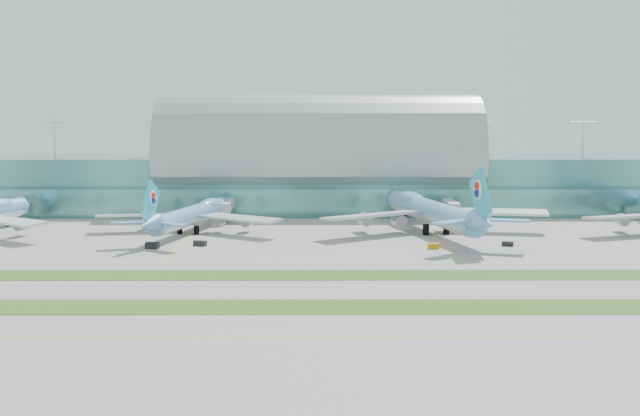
{
  "coord_description": "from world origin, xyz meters",
  "views": [
    {
      "loc": [
        -0.96,
        -173.55,
        35.23
      ],
      "look_at": [
        0.0,
        55.0,
        9.0
      ],
      "focal_mm": 45.0,
      "sensor_mm": 36.0,
      "label": 1
    }
  ],
  "objects": [
    {
      "name": "airliner_b",
      "position": [
        -38.73,
        68.54,
        5.72
      ],
      "size": [
        57.85,
        66.68,
        18.54
      ],
      "rotation": [
        0.0,
        0.0,
        -0.23
      ],
      "color": "#5F97D2",
      "rests_on": "ground"
    },
    {
      "name": "gse_d",
      "position": [
        -32.85,
        42.77,
        0.73
      ],
      "size": [
        3.86,
        2.71,
        1.47
      ],
      "primitive_type": "cube",
      "rotation": [
        0.0,
        0.0,
        -0.35
      ],
      "color": "black",
      "rests_on": "ground"
    },
    {
      "name": "grass_strip_far",
      "position": [
        0.0,
        2.0,
        0.04
      ],
      "size": [
        420.0,
        12.0,
        0.08
      ],
      "primitive_type": "cube",
      "color": "#2D591E",
      "rests_on": "ground"
    },
    {
      "name": "gse_f",
      "position": [
        51.15,
        42.04,
        0.63
      ],
      "size": [
        3.48,
        2.5,
        1.26
      ],
      "primitive_type": "cube",
      "rotation": [
        0.0,
        0.0,
        -0.27
      ],
      "color": "black",
      "rests_on": "ground"
    },
    {
      "name": "terminal",
      "position": [
        0.01,
        128.79,
        14.23
      ],
      "size": [
        340.0,
        69.1,
        36.0
      ],
      "color": "#3D7A75",
      "rests_on": "ground"
    },
    {
      "name": "taxiline_d",
      "position": [
        0.0,
        40.0,
        0.01
      ],
      "size": [
        420.0,
        0.35,
        0.01
      ],
      "primitive_type": "cube",
      "color": "yellow",
      "rests_on": "ground"
    },
    {
      "name": "ground",
      "position": [
        0.0,
        0.0,
        0.0
      ],
      "size": [
        700.0,
        700.0,
        0.0
      ],
      "primitive_type": "plane",
      "color": "gray",
      "rests_on": "ground"
    },
    {
      "name": "taxiline_a",
      "position": [
        0.0,
        -48.0,
        0.01
      ],
      "size": [
        420.0,
        0.35,
        0.01
      ],
      "primitive_type": "cube",
      "color": "yellow",
      "rests_on": "ground"
    },
    {
      "name": "taxiline_c",
      "position": [
        0.0,
        18.0,
        0.01
      ],
      "size": [
        420.0,
        0.35,
        0.01
      ],
      "primitive_type": "cube",
      "color": "yellow",
      "rests_on": "ground"
    },
    {
      "name": "airliner_c",
      "position": [
        33.76,
        67.83,
        6.9
      ],
      "size": [
        69.95,
        80.56,
        22.37
      ],
      "rotation": [
        0.0,
        0.0,
        0.22
      ],
      "color": "#65A9DE",
      "rests_on": "ground"
    },
    {
      "name": "gse_e",
      "position": [
        30.29,
        37.69,
        0.74
      ],
      "size": [
        3.15,
        2.25,
        1.48
      ],
      "primitive_type": "cube",
      "rotation": [
        0.0,
        0.0,
        0.26
      ],
      "color": "#C5890B",
      "rests_on": "ground"
    },
    {
      "name": "gse_c",
      "position": [
        -44.95,
        38.2,
        0.86
      ],
      "size": [
        3.85,
        2.77,
        1.71
      ],
      "primitive_type": "cube",
      "rotation": [
        0.0,
        0.0,
        -0.26
      ],
      "color": "black",
      "rests_on": "ground"
    },
    {
      "name": "taxiline_b",
      "position": [
        0.0,
        -14.0,
        0.01
      ],
      "size": [
        420.0,
        0.35,
        0.01
      ],
      "primitive_type": "cube",
      "color": "yellow",
      "rests_on": "ground"
    },
    {
      "name": "grass_strip_near",
      "position": [
        0.0,
        -28.0,
        0.04
      ],
      "size": [
        420.0,
        12.0,
        0.08
      ],
      "primitive_type": "cube",
      "color": "#2D591E",
      "rests_on": "ground"
    }
  ]
}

